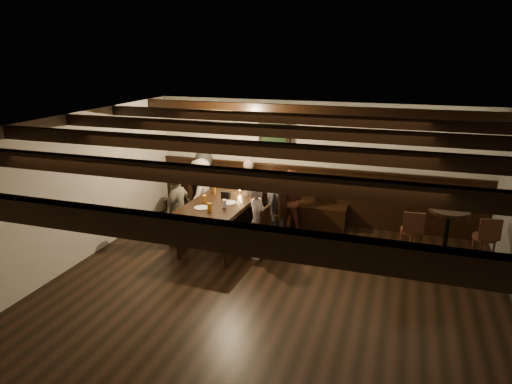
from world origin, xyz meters
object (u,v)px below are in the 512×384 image
(chair_left_far, at_px, (180,230))
(person_bench_right, at_px, (290,200))
(person_bench_centre, at_px, (249,190))
(person_left_near, at_px, (201,193))
(person_right_far, at_px, (258,221))
(chair_right_far, at_px, (256,241))
(person_left_far, at_px, (178,209))
(high_top_table, at_px, (447,232))
(person_bench_left, at_px, (205,185))
(person_right_near, at_px, (275,205))
(bar_stool_right, at_px, (481,259))
(dining_table, at_px, (227,201))
(chair_left_near, at_px, (203,212))
(bar_stool_left, at_px, (410,251))
(chair_right_near, at_px, (273,222))

(chair_left_far, bearing_deg, person_bench_right, 129.84)
(person_bench_centre, xyz_separation_m, person_left_near, (-0.77, -0.57, 0.03))
(person_right_far, bearing_deg, chair_right_far, 90.00)
(person_left_far, relative_size, high_top_table, 1.24)
(person_bench_right, xyz_separation_m, person_right_far, (-0.21, -1.34, 0.03))
(chair_left_far, distance_m, person_bench_left, 1.43)
(person_right_near, relative_size, bar_stool_right, 1.15)
(person_bench_left, distance_m, person_left_far, 1.36)
(dining_table, height_order, person_left_far, person_left_far)
(person_bench_centre, xyz_separation_m, person_left_far, (-0.81, -1.47, 0.01))
(person_bench_left, relative_size, person_bench_centre, 1.09)
(bar_stool_right, bearing_deg, person_left_near, 160.55)
(chair_left_near, distance_m, person_left_near, 0.38)
(person_left_far, bearing_deg, bar_stool_right, 93.21)
(person_right_near, distance_m, bar_stool_left, 2.51)
(chair_left_far, height_order, person_right_near, person_right_near)
(chair_left_far, distance_m, chair_right_near, 1.70)
(person_bench_centre, distance_m, person_bench_right, 0.91)
(dining_table, xyz_separation_m, high_top_table, (3.63, -0.19, -0.06))
(person_bench_centre, height_order, person_bench_right, person_bench_centre)
(chair_left_far, relative_size, person_right_near, 0.69)
(chair_left_near, bearing_deg, bar_stool_left, 79.51)
(bar_stool_left, bearing_deg, person_right_far, 179.01)
(person_bench_centre, bearing_deg, chair_right_near, 140.19)
(chair_right_near, xyz_separation_m, person_bench_left, (-1.60, 0.52, 0.41))
(person_right_near, bearing_deg, dining_table, 120.96)
(dining_table, relative_size, bar_stool_right, 2.09)
(chair_left_far, relative_size, person_right_far, 0.68)
(chair_right_far, height_order, person_left_far, person_left_far)
(dining_table, relative_size, chair_left_near, 2.29)
(chair_right_near, xyz_separation_m, chair_right_far, (-0.04, -0.90, -0.02))
(person_right_far, distance_m, high_top_table, 2.92)
(chair_right_far, height_order, person_right_near, person_right_near)
(person_bench_centre, height_order, bar_stool_right, person_bench_centre)
(chair_right_far, relative_size, bar_stool_left, 0.82)
(person_right_far, relative_size, bar_stool_left, 1.17)
(chair_right_near, bearing_deg, person_bench_left, 74.48)
(person_bench_right, bearing_deg, chair_right_near, 68.19)
(chair_right_near, xyz_separation_m, person_right_far, (-0.01, -0.90, 0.34))
(person_bench_right, bearing_deg, person_left_near, 15.26)
(person_right_far, relative_size, high_top_table, 1.19)
(chair_right_near, distance_m, bar_stool_left, 2.53)
(person_bench_centre, relative_size, person_right_near, 1.04)
(chair_left_near, relative_size, person_left_far, 0.75)
(chair_left_far, height_order, high_top_table, high_top_table)
(person_bench_centre, bearing_deg, person_bench_left, 9.46)
(chair_left_near, bearing_deg, person_left_far, -1.87)
(person_bench_right, height_order, bar_stool_left, person_bench_right)
(high_top_table, bearing_deg, chair_left_far, -176.97)
(person_bench_centre, distance_m, person_left_near, 0.96)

